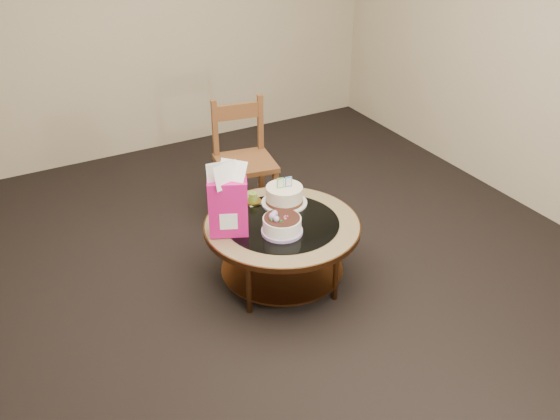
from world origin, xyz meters
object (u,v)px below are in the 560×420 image
coffee_table (282,233)px  dining_chair (244,160)px  cream_cake (284,195)px  decorated_cake (282,226)px  gift_bag (228,200)px

coffee_table → dining_chair: 0.96m
coffee_table → cream_cake: cream_cake is taller
decorated_cake → dining_chair: dining_chair is taller
cream_cake → gift_bag: (-0.48, -0.16, 0.18)m
gift_bag → dining_chair: 1.06m
cream_cake → dining_chair: 0.74m
gift_bag → dining_chair: gift_bag is taller
dining_chair → coffee_table: bearing=-91.4°
gift_bag → coffee_table: bearing=15.7°
coffee_table → decorated_cake: bearing=-120.3°
cream_cake → dining_chair: bearing=95.8°
coffee_table → cream_cake: 0.28m
cream_cake → gift_bag: bearing=-152.2°
decorated_cake → gift_bag: gift_bag is taller
dining_chair → gift_bag: bearing=-111.4°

